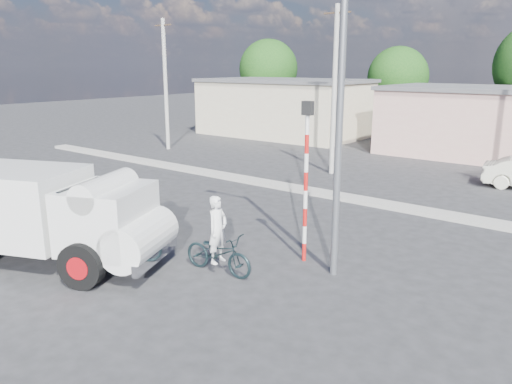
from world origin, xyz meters
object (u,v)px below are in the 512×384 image
Objects in this scene: bicycle at (218,253)px; cyclist at (218,241)px; truck at (50,214)px; streetlight at (335,78)px; traffic_pole at (306,169)px.

bicycle is 0.34m from cyclist.
streetlight reaches higher than truck.
truck is at bearing 117.17° from cyclist.
streetlight is at bearing -17.73° from traffic_pole.
streetlight reaches higher than bicycle.
bicycle is at bearing 8.25° from truck.
cyclist is 4.98m from streetlight.
bicycle is at bearing -121.64° from traffic_pole.
cyclist is at bearing 8.25° from truck.
cyclist is 0.40× the size of traffic_pole.
streetlight is (0.94, -0.30, 2.37)m from traffic_pole.
truck is 3.78× the size of cyclist.
cyclist is at bearing -141.20° from streetlight.
truck reaches higher than bicycle.
truck is 1.53× the size of traffic_pole.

